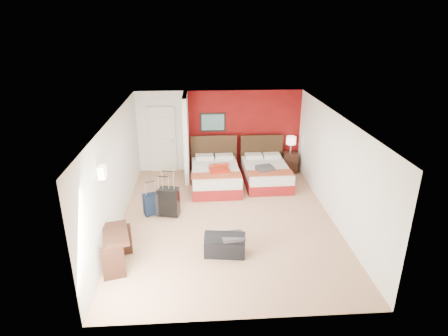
{
  "coord_description": "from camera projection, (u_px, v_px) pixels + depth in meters",
  "views": [
    {
      "loc": [
        -0.59,
        -7.92,
        4.49
      ],
      "look_at": [
        -0.02,
        0.8,
        1.0
      ],
      "focal_mm": 30.2,
      "sensor_mm": 36.0,
      "label": 1
    }
  ],
  "objects": [
    {
      "name": "suitcase_navy",
      "position": [
        152.0,
        205.0,
        9.14
      ],
      "size": [
        0.44,
        0.36,
        0.53
      ],
      "primitive_type": "cube",
      "rotation": [
        0.0,
        0.0,
        0.4
      ],
      "color": "black",
      "rests_on": "ground"
    },
    {
      "name": "red_suitcase_open",
      "position": [
        219.0,
        168.0,
        10.47
      ],
      "size": [
        0.66,
        0.81,
        0.09
      ],
      "primitive_type": "cube",
      "rotation": [
        0.0,
        0.0,
        0.22
      ],
      "color": "#A2200D",
      "rests_on": "bed_left"
    },
    {
      "name": "bed_left",
      "position": [
        216.0,
        177.0,
        10.68
      ],
      "size": [
        1.37,
        1.92,
        0.57
      ],
      "primitive_type": "cube",
      "rotation": [
        0.0,
        0.0,
        0.02
      ],
      "color": "white",
      "rests_on": "ground"
    },
    {
      "name": "red_accent_panel",
      "position": [
        244.0,
        131.0,
        11.62
      ],
      "size": [
        3.5,
        0.04,
        2.5
      ],
      "primitive_type": "cube",
      "color": "maroon",
      "rests_on": "ground"
    },
    {
      "name": "entry_door",
      "position": [
        162.0,
        140.0,
        11.52
      ],
      "size": [
        0.82,
        0.06,
        2.05
      ],
      "primitive_type": "cube",
      "color": "silver",
      "rests_on": "ground"
    },
    {
      "name": "desk",
      "position": [
        117.0,
        250.0,
        7.18
      ],
      "size": [
        0.66,
        0.99,
        0.75
      ],
      "primitive_type": "cube",
      "rotation": [
        0.0,
        0.0,
        0.25
      ],
      "color": "black",
      "rests_on": "ground"
    },
    {
      "name": "ground",
      "position": [
        227.0,
        219.0,
        9.04
      ],
      "size": [
        6.5,
        6.5,
        0.0
      ],
      "primitive_type": "plane",
      "color": "tan",
      "rests_on": "ground"
    },
    {
      "name": "partition_wall",
      "position": [
        186.0,
        138.0,
        10.93
      ],
      "size": [
        0.12,
        1.2,
        2.5
      ],
      "primitive_type": "cube",
      "color": "silver",
      "rests_on": "ground"
    },
    {
      "name": "jacket_draped",
      "position": [
        233.0,
        236.0,
        7.5
      ],
      "size": [
        0.5,
        0.44,
        0.06
      ],
      "primitive_type": "cube",
      "rotation": [
        0.0,
        0.0,
        0.16
      ],
      "color": "#36363B",
      "rests_on": "duffel_bag"
    },
    {
      "name": "duffel_bag",
      "position": [
        225.0,
        245.0,
        7.63
      ],
      "size": [
        0.87,
        0.54,
        0.41
      ],
      "primitive_type": "cube",
      "rotation": [
        0.0,
        0.0,
        -0.14
      ],
      "color": "black",
      "rests_on": "ground"
    },
    {
      "name": "nightstand",
      "position": [
        290.0,
        162.0,
        11.71
      ],
      "size": [
        0.46,
        0.46,
        0.62
      ],
      "primitive_type": "cube",
      "rotation": [
        0.0,
        0.0,
        -0.03
      ],
      "color": "black",
      "rests_on": "ground"
    },
    {
      "name": "table_lamp",
      "position": [
        291.0,
        145.0,
        11.5
      ],
      "size": [
        0.36,
        0.36,
        0.52
      ],
      "primitive_type": "cylinder",
      "rotation": [
        0.0,
        0.0,
        0.29
      ],
      "color": "white",
      "rests_on": "nightstand"
    },
    {
      "name": "jacket_bundle",
      "position": [
        265.0,
        168.0,
        10.5
      ],
      "size": [
        0.53,
        0.46,
        0.11
      ],
      "primitive_type": "cube",
      "rotation": [
        0.0,
        0.0,
        0.23
      ],
      "color": "#3F3E44",
      "rests_on": "bed_right"
    },
    {
      "name": "suitcase_charcoal",
      "position": [
        165.0,
        204.0,
        9.09
      ],
      "size": [
        0.45,
        0.32,
        0.6
      ],
      "primitive_type": "cube",
      "rotation": [
        0.0,
        0.0,
        -0.18
      ],
      "color": "black",
      "rests_on": "ground"
    },
    {
      "name": "suitcase_black",
      "position": [
        169.0,
        203.0,
        9.07
      ],
      "size": [
        0.51,
        0.38,
        0.69
      ],
      "primitive_type": "cube",
      "rotation": [
        0.0,
        0.0,
        -0.21
      ],
      "color": "black",
      "rests_on": "ground"
    },
    {
      "name": "room_walls",
      "position": [
        169.0,
        151.0,
        9.8
      ],
      "size": [
        5.02,
        6.52,
        2.5
      ],
      "color": "white",
      "rests_on": "ground"
    },
    {
      "name": "bed_right",
      "position": [
        266.0,
        175.0,
        10.9
      ],
      "size": [
        1.29,
        1.81,
        0.54
      ],
      "primitive_type": "cube",
      "rotation": [
        0.0,
        0.0,
        0.02
      ],
      "color": "silver",
      "rests_on": "ground"
    }
  ]
}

